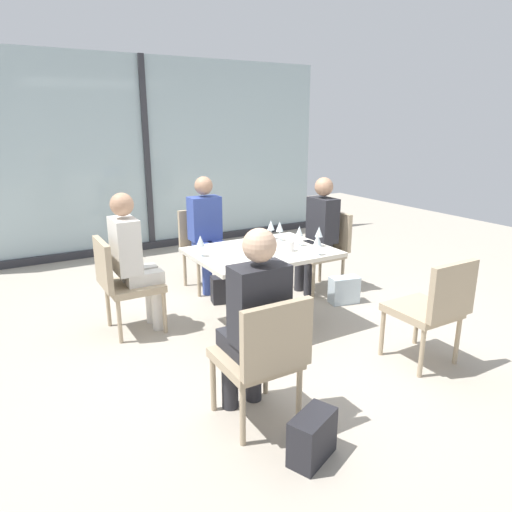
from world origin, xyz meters
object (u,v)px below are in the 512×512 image
object	(u,v)px
person_near_window	(207,228)
wine_glass_6	(319,232)
wine_glass_2	(299,232)
handbag_2	(312,437)
chair_front_right	(433,305)
wine_glass_5	(280,227)
chair_far_left	(122,280)
handbag_0	(226,289)
wine_glass_0	(318,240)
wine_glass_3	(261,236)
person_front_left	(254,316)
person_far_left	(133,256)
wine_glass_1	(271,226)
chair_front_left	(263,354)
handbag_1	(344,290)
chair_near_window	(204,244)
person_far_right	(318,229)
dining_table_main	(262,270)
chair_far_right	(325,246)
cell_phone_on_table	(310,242)
wine_glass_4	(200,241)
coffee_cup	(290,246)

from	to	relation	value
person_near_window	wine_glass_6	distance (m)	1.42
wine_glass_2	handbag_2	xyz separation A→B (m)	(-1.05, -1.64, -0.72)
chair_front_right	wine_glass_5	distance (m)	1.59
chair_far_left	handbag_0	size ratio (longest dim) A/B	2.90
wine_glass_0	wine_glass_3	distance (m)	0.51
person_front_left	wine_glass_0	bearing A→B (deg)	36.21
person_far_left	wine_glass_3	distance (m)	1.14
chair_far_left	wine_glass_1	xyz separation A→B (m)	(1.41, -0.20, 0.37)
chair_front_left	wine_glass_0	size ratio (longest dim) A/B	4.70
handbag_1	handbag_0	bearing A→B (deg)	160.63
person_front_left	handbag_2	distance (m)	0.76
chair_far_left	handbag_2	bearing A→B (deg)	-78.24
chair_near_window	wine_glass_6	xyz separation A→B (m)	(0.52, -1.42, 0.37)
chair_near_window	wine_glass_5	xyz separation A→B (m)	(0.33, -1.06, 0.37)
chair_near_window	handbag_0	xyz separation A→B (m)	(-0.02, -0.58, -0.36)
chair_near_window	chair_front_right	bearing A→B (deg)	-73.57
chair_front_right	person_far_right	world-z (taller)	person_far_right
handbag_2	chair_far_left	bearing A→B (deg)	78.54
dining_table_main	wine_glass_3	bearing A→B (deg)	128.30
person_front_left	wine_glass_2	xyz separation A→B (m)	(1.13, 1.13, 0.16)
person_front_left	chair_front_right	bearing A→B (deg)	-4.15
chair_front_left	wine_glass_5	world-z (taller)	wine_glass_5
chair_far_right	handbag_2	distance (m)	2.85
chair_front_left	chair_far_right	bearing A→B (deg)	43.48
chair_far_right	person_front_left	distance (m)	2.52
chair_near_window	handbag_1	world-z (taller)	chair_near_window
chair_far_left	chair_near_window	bearing A→B (deg)	34.45
chair_front_right	cell_phone_on_table	bearing A→B (deg)	99.49
wine_glass_4	coffee_cup	world-z (taller)	wine_glass_4
chair_far_right	wine_glass_0	xyz separation A→B (m)	(-0.79, -0.88, 0.37)
wine_glass_1	wine_glass_5	bearing A→B (deg)	-68.05
chair_front_left	wine_glass_3	bearing A→B (deg)	59.88
wine_glass_4	handbag_0	size ratio (longest dim) A/B	0.62
chair_far_right	wine_glass_0	distance (m)	1.24
person_near_window	dining_table_main	bearing A→B (deg)	-90.00
wine_glass_3	wine_glass_2	bearing A→B (deg)	-7.16
person_near_window	handbag_0	world-z (taller)	person_near_window
chair_front_left	chair_far_left	bearing A→B (deg)	101.82
person_far_right	person_front_left	size ratio (longest dim) A/B	1.00
dining_table_main	handbag_2	world-z (taller)	dining_table_main
person_far_left	wine_glass_2	world-z (taller)	person_far_left
chair_front_left	person_near_window	bearing A→B (deg)	72.88
person_far_right	handbag_1	distance (m)	0.72
person_far_left	handbag_2	world-z (taller)	person_far_left
wine_glass_1	handbag_2	world-z (taller)	wine_glass_1
chair_far_right	wine_glass_5	distance (m)	0.92
dining_table_main	chair_far_left	bearing A→B (deg)	155.85
chair_far_left	cell_phone_on_table	distance (m)	1.75
person_near_window	wine_glass_2	size ratio (longest dim) A/B	6.81
chair_front_left	chair_far_left	world-z (taller)	same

